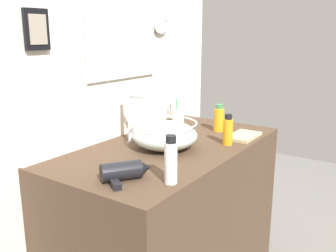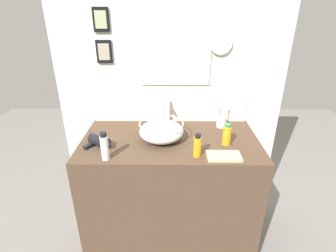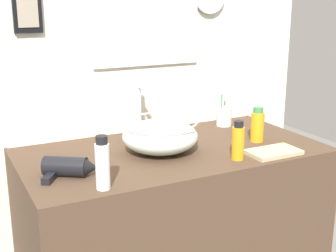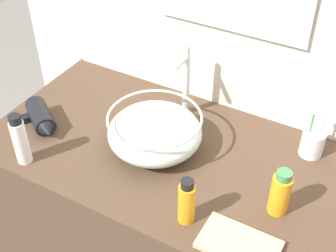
# 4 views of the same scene
# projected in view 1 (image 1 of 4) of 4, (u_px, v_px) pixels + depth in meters

# --- Properties ---
(vanity_counter) EXTENTS (1.23, 0.65, 0.93)m
(vanity_counter) POSITION_uv_depth(u_px,v_px,m) (170.00, 231.00, 1.93)
(vanity_counter) COLOR #4C3828
(vanity_counter) RESTS_ON ground
(back_panel) EXTENTS (1.74, 0.10, 2.41)m
(back_panel) POSITION_uv_depth(u_px,v_px,m) (114.00, 84.00, 1.95)
(back_panel) COLOR silver
(back_panel) RESTS_ON ground
(glass_bowl_sink) EXTENTS (0.30, 0.30, 0.13)m
(glass_bowl_sink) POSITION_uv_depth(u_px,v_px,m) (165.00, 135.00, 1.75)
(glass_bowl_sink) COLOR silver
(glass_bowl_sink) RESTS_ON vanity_counter
(faucet) EXTENTS (0.02, 0.10, 0.28)m
(faucet) POSITION_uv_depth(u_px,v_px,m) (131.00, 112.00, 1.84)
(faucet) COLOR silver
(faucet) RESTS_ON vanity_counter
(hair_drier) EXTENTS (0.21, 0.16, 0.07)m
(hair_drier) POSITION_uv_depth(u_px,v_px,m) (125.00, 171.00, 1.39)
(hair_drier) COLOR black
(hair_drier) RESTS_ON vanity_counter
(toothbrush_cup) EXTENTS (0.07, 0.07, 0.20)m
(toothbrush_cup) POSITION_uv_depth(u_px,v_px,m) (178.00, 116.00, 2.24)
(toothbrush_cup) COLOR white
(toothbrush_cup) RESTS_ON vanity_counter
(shampoo_bottle) EXTENTS (0.05, 0.05, 0.15)m
(shampoo_bottle) POSITION_uv_depth(u_px,v_px,m) (228.00, 131.00, 1.81)
(shampoo_bottle) COLOR orange
(shampoo_bottle) RESTS_ON vanity_counter
(soap_dispenser) EXTENTS (0.06, 0.06, 0.15)m
(soap_dispenser) POSITION_uv_depth(u_px,v_px,m) (219.00, 119.00, 2.07)
(soap_dispenser) COLOR orange
(soap_dispenser) RESTS_ON vanity_counter
(spray_bottle) EXTENTS (0.05, 0.05, 0.18)m
(spray_bottle) POSITION_uv_depth(u_px,v_px,m) (171.00, 161.00, 1.34)
(spray_bottle) COLOR white
(spray_bottle) RESTS_ON vanity_counter
(hand_towel) EXTENTS (0.21, 0.12, 0.02)m
(hand_towel) POSITION_uv_depth(u_px,v_px,m) (243.00, 136.00, 1.95)
(hand_towel) COLOR tan
(hand_towel) RESTS_ON vanity_counter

